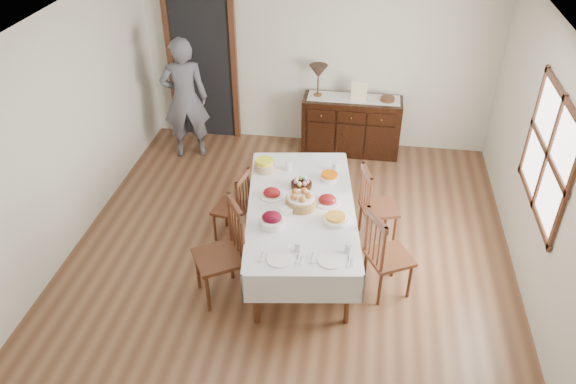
# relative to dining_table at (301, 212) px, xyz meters

# --- Properties ---
(ground) EXTENTS (6.00, 6.00, 0.00)m
(ground) POSITION_rel_dining_table_xyz_m (-0.13, -0.16, -0.67)
(ground) COLOR brown
(room_shell) EXTENTS (5.02, 6.02, 2.65)m
(room_shell) POSITION_rel_dining_table_xyz_m (-0.28, 0.26, 0.97)
(room_shell) COLOR silver
(room_shell) RESTS_ON ground
(dining_table) EXTENTS (1.43, 2.34, 0.76)m
(dining_table) POSITION_rel_dining_table_xyz_m (0.00, 0.00, 0.00)
(dining_table) COLOR silver
(dining_table) RESTS_ON ground
(chair_left_near) EXTENTS (0.63, 0.63, 1.10)m
(chair_left_near) POSITION_rel_dining_table_xyz_m (-0.70, -0.63, -0.11)
(chair_left_near) COLOR #4E2817
(chair_left_near) RESTS_ON ground
(chair_left_far) EXTENTS (0.44, 0.44, 0.89)m
(chair_left_far) POSITION_rel_dining_table_xyz_m (-0.81, 0.30, -0.22)
(chair_left_far) COLOR #4E2817
(chair_left_far) RESTS_ON ground
(chair_right_near) EXTENTS (0.57, 0.57, 1.01)m
(chair_right_near) POSITION_rel_dining_table_xyz_m (0.91, -0.37, -0.16)
(chair_right_near) COLOR #4E2817
(chair_right_near) RESTS_ON ground
(chair_right_far) EXTENTS (0.50, 0.50, 0.95)m
(chair_right_far) POSITION_rel_dining_table_xyz_m (0.79, 0.52, -0.19)
(chair_right_far) COLOR #4E2817
(chair_right_far) RESTS_ON ground
(sideboard) EXTENTS (1.40, 0.51, 0.84)m
(sideboard) POSITION_rel_dining_table_xyz_m (0.40, 2.56, -0.24)
(sideboard) COLOR black
(sideboard) RESTS_ON ground
(person) EXTENTS (0.68, 0.54, 1.89)m
(person) POSITION_rel_dining_table_xyz_m (-1.92, 2.12, 0.28)
(person) COLOR #585863
(person) RESTS_ON ground
(bread_basket) EXTENTS (0.32, 0.32, 0.18)m
(bread_basket) POSITION_rel_dining_table_xyz_m (0.00, -0.02, 0.16)
(bread_basket) COLOR olive
(bread_basket) RESTS_ON dining_table
(egg_basket) EXTENTS (0.23, 0.23, 0.11)m
(egg_basket) POSITION_rel_dining_table_xyz_m (-0.04, 0.35, 0.13)
(egg_basket) COLOR black
(egg_basket) RESTS_ON dining_table
(ham_platter_a) EXTENTS (0.28, 0.28, 0.11)m
(ham_platter_a) POSITION_rel_dining_table_xyz_m (-0.33, 0.12, 0.12)
(ham_platter_a) COLOR white
(ham_platter_a) RESTS_ON dining_table
(ham_platter_b) EXTENTS (0.27, 0.27, 0.11)m
(ham_platter_b) POSITION_rel_dining_table_xyz_m (0.27, 0.09, 0.12)
(ham_platter_b) COLOR white
(ham_platter_b) RESTS_ON dining_table
(beet_bowl) EXTENTS (0.25, 0.25, 0.16)m
(beet_bowl) POSITION_rel_dining_table_xyz_m (-0.24, -0.40, 0.16)
(beet_bowl) COLOR white
(beet_bowl) RESTS_ON dining_table
(carrot_bowl) EXTENTS (0.21, 0.21, 0.08)m
(carrot_bowl) POSITION_rel_dining_table_xyz_m (0.25, 0.54, 0.13)
(carrot_bowl) COLOR white
(carrot_bowl) RESTS_ON dining_table
(pineapple_bowl) EXTENTS (0.24, 0.24, 0.14)m
(pineapple_bowl) POSITION_rel_dining_table_xyz_m (-0.51, 0.63, 0.15)
(pineapple_bowl) COLOR tan
(pineapple_bowl) RESTS_ON dining_table
(casserole_dish) EXTENTS (0.27, 0.27, 0.07)m
(casserole_dish) POSITION_rel_dining_table_xyz_m (0.38, -0.23, 0.12)
(casserole_dish) COLOR white
(casserole_dish) RESTS_ON dining_table
(butter_dish) EXTENTS (0.15, 0.11, 0.07)m
(butter_dish) POSITION_rel_dining_table_xyz_m (-0.14, -0.16, 0.13)
(butter_dish) COLOR white
(butter_dish) RESTS_ON dining_table
(setting_left) EXTENTS (0.44, 0.31, 0.10)m
(setting_left) POSITION_rel_dining_table_xyz_m (-0.04, -0.84, 0.11)
(setting_left) COLOR white
(setting_left) RESTS_ON dining_table
(setting_right) EXTENTS (0.44, 0.31, 0.10)m
(setting_right) POSITION_rel_dining_table_xyz_m (0.43, -0.79, 0.11)
(setting_right) COLOR white
(setting_right) RESTS_ON dining_table
(glass_far_a) EXTENTS (0.07, 0.07, 0.11)m
(glass_far_a) POSITION_rel_dining_table_xyz_m (-0.24, 0.68, 0.14)
(glass_far_a) COLOR silver
(glass_far_a) RESTS_ON dining_table
(glass_far_b) EXTENTS (0.07, 0.07, 0.10)m
(glass_far_b) POSITION_rel_dining_table_xyz_m (0.30, 0.74, 0.14)
(glass_far_b) COLOR silver
(glass_far_b) RESTS_ON dining_table
(runner) EXTENTS (1.30, 0.35, 0.01)m
(runner) POSITION_rel_dining_table_xyz_m (0.41, 2.58, 0.18)
(runner) COLOR white
(runner) RESTS_ON sideboard
(table_lamp) EXTENTS (0.26, 0.26, 0.46)m
(table_lamp) POSITION_rel_dining_table_xyz_m (-0.10, 2.59, 0.53)
(table_lamp) COLOR brown
(table_lamp) RESTS_ON sideboard
(picture_frame) EXTENTS (0.22, 0.08, 0.28)m
(picture_frame) POSITION_rel_dining_table_xyz_m (0.48, 2.50, 0.31)
(picture_frame) COLOR beige
(picture_frame) RESTS_ON sideboard
(deco_bowl) EXTENTS (0.20, 0.20, 0.06)m
(deco_bowl) POSITION_rel_dining_table_xyz_m (0.88, 2.56, 0.20)
(deco_bowl) COLOR #4E2817
(deco_bowl) RESTS_ON sideboard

